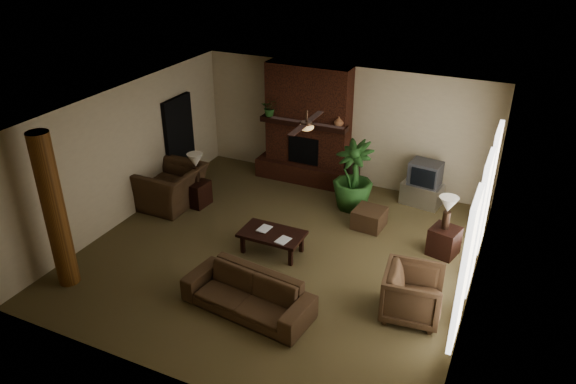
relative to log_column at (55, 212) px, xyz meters
The scene contains 23 objects.
room_shell 3.80m from the log_column, 39.13° to the left, with size 7.00×7.00×7.00m.
fireplace 6.02m from the log_column, 69.07° to the left, with size 2.40×0.70×2.80m.
windows 6.91m from the log_column, 22.11° to the left, with size 0.08×3.65×2.35m.
log_column is the anchor object (origin of this frame).
doorway 4.24m from the log_column, 96.65° to the left, with size 0.10×1.00×2.10m, color black.
ceiling_fan 4.45m from the log_column, 38.87° to the left, with size 1.35×1.35×0.37m.
sofa 3.44m from the log_column, 11.35° to the left, with size 2.15×0.63×0.84m, color #432E1C.
armchair_left 3.22m from the log_column, 90.40° to the left, with size 1.35×0.88×1.18m, color #432E1C.
armchair_right 5.98m from the log_column, 15.93° to the left, with size 0.90×0.84×0.93m, color #432E1C.
coffee_table 3.81m from the log_column, 39.53° to the left, with size 1.20×0.70×0.43m.
ottoman 5.96m from the log_column, 43.62° to the left, with size 0.60×0.60×0.40m, color #432E1C.
tv_stand 7.49m from the log_column, 47.73° to the left, with size 0.85×0.50×0.50m, color silver.
tv 7.43m from the log_column, 47.46° to the left, with size 0.71×0.60×0.52m.
floor_vase 6.55m from the log_column, 58.94° to the left, with size 0.34×0.34×0.77m.
floor_plant 5.99m from the log_column, 52.11° to the left, with size 0.86×1.54×0.86m, color #275120.
side_table_left 3.57m from the log_column, 82.28° to the left, with size 0.50×0.50×0.55m, color black.
lamp_left 3.47m from the log_column, 82.30° to the left, with size 0.45×0.45×0.65m.
side_table_right 6.95m from the log_column, 32.16° to the left, with size 0.50×0.50×0.55m, color black.
lamp_right 6.85m from the log_column, 32.34° to the left, with size 0.46×0.46×0.65m.
mantel_plant 5.53m from the log_column, 76.39° to the left, with size 0.38×0.42×0.33m, color #275120.
mantel_vase 6.17m from the log_column, 60.91° to the left, with size 0.22×0.23×0.22m, color #985F3C.
book_a 3.58m from the log_column, 43.20° to the left, with size 0.22×0.03×0.29m, color #999999.
book_b 3.83m from the log_column, 35.60° to the left, with size 0.21×0.02×0.29m, color #999999.
Camera 1 is at (3.82, -7.87, 5.76)m, focal length 33.84 mm.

